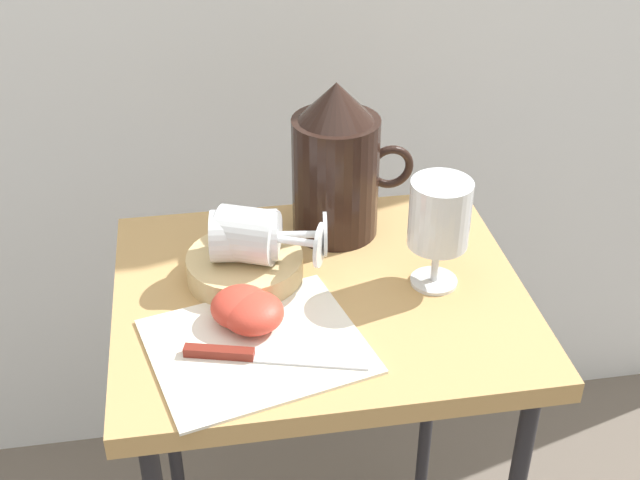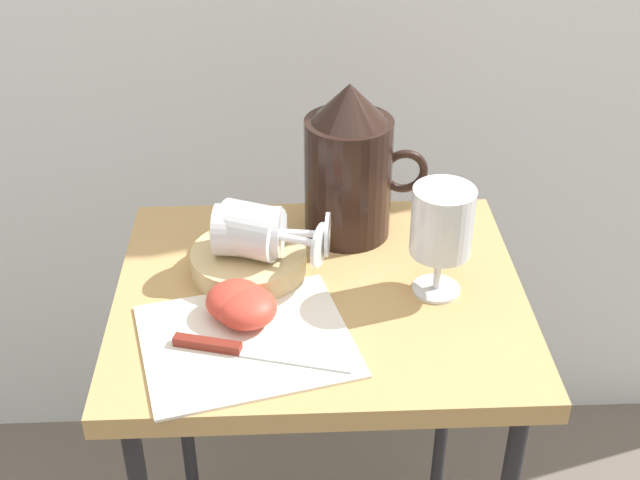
{
  "view_description": "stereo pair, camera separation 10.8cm",
  "coord_description": "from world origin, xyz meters",
  "px_view_note": "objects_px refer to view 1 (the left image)",
  "views": [
    {
      "loc": [
        -0.15,
        -0.9,
        1.4
      ],
      "look_at": [
        0.0,
        0.0,
        0.81
      ],
      "focal_mm": 47.33,
      "sensor_mm": 36.0,
      "label": 1
    },
    {
      "loc": [
        -0.04,
        -0.91,
        1.4
      ],
      "look_at": [
        0.0,
        0.0,
        0.81
      ],
      "focal_mm": 47.33,
      "sensor_mm": 36.0,
      "label": 2
    }
  ],
  "objects_px": {
    "table": "(320,336)",
    "basket_tray": "(245,267)",
    "wine_glass_upright": "(439,219)",
    "knife": "(248,355)",
    "wine_glass_tipped_far": "(251,235)",
    "wine_glass_tipped_near": "(248,236)",
    "pitcher": "(336,173)",
    "apple_half_right": "(253,313)",
    "apple_half_left": "(241,307)"
  },
  "relations": [
    {
      "from": "wine_glass_upright",
      "to": "wine_glass_tipped_far",
      "type": "distance_m",
      "value": 0.25
    },
    {
      "from": "apple_half_left",
      "to": "basket_tray",
      "type": "bearing_deg",
      "value": 82.37
    },
    {
      "from": "knife",
      "to": "apple_half_left",
      "type": "bearing_deg",
      "value": 90.66
    },
    {
      "from": "basket_tray",
      "to": "knife",
      "type": "distance_m",
      "value": 0.17
    },
    {
      "from": "wine_glass_tipped_near",
      "to": "pitcher",
      "type": "bearing_deg",
      "value": 37.6
    },
    {
      "from": "apple_half_right",
      "to": "pitcher",
      "type": "bearing_deg",
      "value": 56.28
    },
    {
      "from": "wine_glass_upright",
      "to": "apple_half_right",
      "type": "height_order",
      "value": "wine_glass_upright"
    },
    {
      "from": "wine_glass_tipped_near",
      "to": "apple_half_left",
      "type": "distance_m",
      "value": 0.11
    },
    {
      "from": "basket_tray",
      "to": "wine_glass_tipped_near",
      "type": "height_order",
      "value": "wine_glass_tipped_near"
    },
    {
      "from": "apple_half_right",
      "to": "wine_glass_upright",
      "type": "bearing_deg",
      "value": 13.41
    },
    {
      "from": "apple_half_right",
      "to": "basket_tray",
      "type": "bearing_deg",
      "value": 90.17
    },
    {
      "from": "wine_glass_tipped_near",
      "to": "wine_glass_tipped_far",
      "type": "distance_m",
      "value": 0.01
    },
    {
      "from": "basket_tray",
      "to": "wine_glass_tipped_near",
      "type": "xyz_separation_m",
      "value": [
        0.01,
        -0.0,
        0.05
      ]
    },
    {
      "from": "wine_glass_tipped_far",
      "to": "apple_half_left",
      "type": "bearing_deg",
      "value": -104.12
    },
    {
      "from": "pitcher",
      "to": "wine_glass_tipped_far",
      "type": "xyz_separation_m",
      "value": [
        -0.13,
        -0.11,
        -0.02
      ]
    },
    {
      "from": "wine_glass_upright",
      "to": "knife",
      "type": "bearing_deg",
      "value": -155.63
    },
    {
      "from": "wine_glass_tipped_near",
      "to": "apple_half_left",
      "type": "xyz_separation_m",
      "value": [
        -0.02,
        -0.09,
        -0.04
      ]
    },
    {
      "from": "table",
      "to": "basket_tray",
      "type": "relative_size",
      "value": 4.6
    },
    {
      "from": "table",
      "to": "wine_glass_upright",
      "type": "distance_m",
      "value": 0.24
    },
    {
      "from": "wine_glass_tipped_near",
      "to": "wine_glass_tipped_far",
      "type": "height_order",
      "value": "wine_glass_tipped_far"
    },
    {
      "from": "pitcher",
      "to": "wine_glass_upright",
      "type": "relative_size",
      "value": 1.51
    },
    {
      "from": "basket_tray",
      "to": "apple_half_right",
      "type": "height_order",
      "value": "apple_half_right"
    },
    {
      "from": "basket_tray",
      "to": "knife",
      "type": "bearing_deg",
      "value": -94.08
    },
    {
      "from": "apple_half_left",
      "to": "pitcher",
      "type": "bearing_deg",
      "value": 51.86
    },
    {
      "from": "wine_glass_upright",
      "to": "apple_half_left",
      "type": "distance_m",
      "value": 0.28
    },
    {
      "from": "wine_glass_tipped_near",
      "to": "knife",
      "type": "bearing_deg",
      "value": -96.35
    },
    {
      "from": "table",
      "to": "wine_glass_upright",
      "type": "bearing_deg",
      "value": -2.83
    },
    {
      "from": "table",
      "to": "wine_glass_tipped_near",
      "type": "bearing_deg",
      "value": 155.19
    },
    {
      "from": "table",
      "to": "basket_tray",
      "type": "xyz_separation_m",
      "value": [
        -0.1,
        0.05,
        0.1
      ]
    },
    {
      "from": "table",
      "to": "basket_tray",
      "type": "height_order",
      "value": "basket_tray"
    },
    {
      "from": "apple_half_left",
      "to": "wine_glass_upright",
      "type": "bearing_deg",
      "value": 9.64
    },
    {
      "from": "table",
      "to": "knife",
      "type": "bearing_deg",
      "value": -130.41
    },
    {
      "from": "basket_tray",
      "to": "wine_glass_tipped_near",
      "type": "relative_size",
      "value": 0.99
    },
    {
      "from": "wine_glass_upright",
      "to": "wine_glass_tipped_far",
      "type": "bearing_deg",
      "value": 169.38
    },
    {
      "from": "table",
      "to": "knife",
      "type": "height_order",
      "value": "knife"
    },
    {
      "from": "table",
      "to": "apple_half_right",
      "type": "height_order",
      "value": "apple_half_right"
    },
    {
      "from": "table",
      "to": "apple_half_right",
      "type": "relative_size",
      "value": 9.41
    },
    {
      "from": "apple_half_left",
      "to": "apple_half_right",
      "type": "bearing_deg",
      "value": -47.69
    },
    {
      "from": "basket_tray",
      "to": "wine_glass_upright",
      "type": "distance_m",
      "value": 0.27
    },
    {
      "from": "pitcher",
      "to": "apple_half_left",
      "type": "bearing_deg",
      "value": -128.14
    },
    {
      "from": "basket_tray",
      "to": "pitcher",
      "type": "xyz_separation_m",
      "value": [
        0.14,
        0.1,
        0.08
      ]
    },
    {
      "from": "wine_glass_tipped_near",
      "to": "wine_glass_tipped_far",
      "type": "xyz_separation_m",
      "value": [
        0.0,
        -0.0,
        0.0
      ]
    },
    {
      "from": "pitcher",
      "to": "apple_half_left",
      "type": "height_order",
      "value": "pitcher"
    },
    {
      "from": "wine_glass_tipped_near",
      "to": "apple_half_left",
      "type": "relative_size",
      "value": 2.07
    },
    {
      "from": "apple_half_right",
      "to": "knife",
      "type": "bearing_deg",
      "value": -102.04
    },
    {
      "from": "table",
      "to": "apple_half_left",
      "type": "relative_size",
      "value": 9.41
    },
    {
      "from": "apple_half_left",
      "to": "knife",
      "type": "xyz_separation_m",
      "value": [
        0.0,
        -0.07,
        -0.02
      ]
    },
    {
      "from": "basket_tray",
      "to": "knife",
      "type": "xyz_separation_m",
      "value": [
        -0.01,
        -0.17,
        -0.01
      ]
    },
    {
      "from": "table",
      "to": "knife",
      "type": "xyz_separation_m",
      "value": [
        -0.11,
        -0.13,
        0.09
      ]
    },
    {
      "from": "basket_tray",
      "to": "pitcher",
      "type": "height_order",
      "value": "pitcher"
    }
  ]
}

